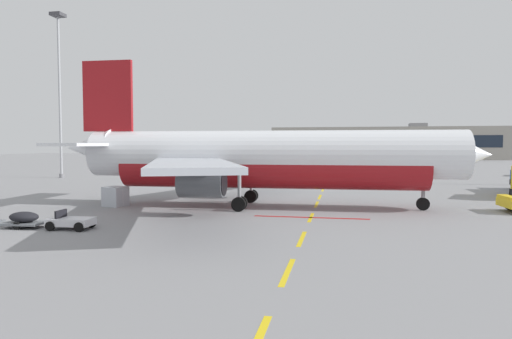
% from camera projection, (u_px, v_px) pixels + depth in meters
% --- Properties ---
extents(apron_paint_markings, '(8.00, 98.81, 0.01)m').
position_uv_depth(apron_paint_markings, '(322.00, 193.00, 47.34)').
color(apron_paint_markings, yellow).
rests_on(apron_paint_markings, ground).
extents(airliner_foreground, '(34.73, 34.62, 12.20)m').
position_uv_depth(airliner_foreground, '(263.00, 158.00, 36.35)').
color(airliner_foreground, white).
rests_on(airliner_foreground, ground).
extents(baggage_train, '(8.65, 1.84, 1.14)m').
position_uv_depth(baggage_train, '(24.00, 219.00, 27.24)').
color(baggage_train, silver).
rests_on(baggage_train, ground).
extents(uld_cargo_container, '(1.94, 1.91, 1.60)m').
position_uv_depth(uld_cargo_container, '(115.00, 196.00, 36.89)').
color(uld_cargo_container, '#B7BCC6').
rests_on(uld_cargo_container, ground).
extents(apron_light_mast_near, '(1.80, 1.80, 24.92)m').
position_uv_depth(apron_light_mast_near, '(59.00, 76.00, 68.06)').
color(apron_light_mast_near, slate).
rests_on(apron_light_mast_near, ground).
extents(terminal_satellite, '(80.44, 23.97, 12.97)m').
position_uv_depth(terminal_satellite, '(383.00, 143.00, 166.28)').
color(terminal_satellite, '#9E998E').
rests_on(terminal_satellite, ground).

